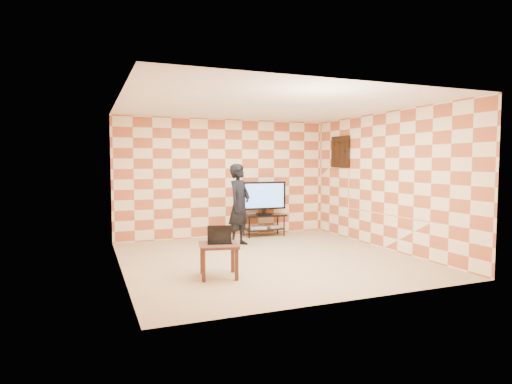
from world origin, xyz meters
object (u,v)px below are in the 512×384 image
at_px(tv, 264,196).
at_px(side_table, 219,250).
at_px(person, 239,205).
at_px(tv_stand, 264,220).

height_order(tv, side_table, tv).
relative_size(side_table, person, 0.40).
bearing_deg(tv, side_table, -123.58).
distance_m(tv, side_table, 3.67).
xyz_separation_m(tv, person, (-0.92, -0.87, -0.08)).
height_order(tv, person, person).
relative_size(tv_stand, tv, 0.94).
bearing_deg(side_table, tv, 56.42).
bearing_deg(tv, person, -136.60).
xyz_separation_m(side_table, person, (1.10, 2.16, 0.43)).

